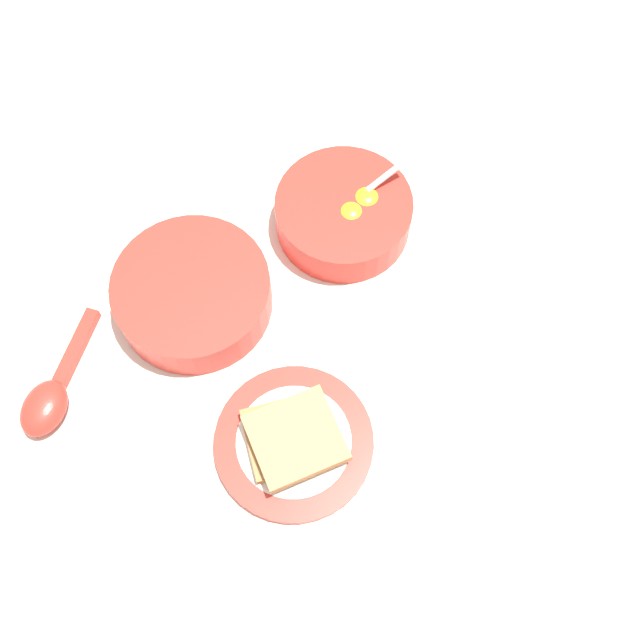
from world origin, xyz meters
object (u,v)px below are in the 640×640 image
object	(u,v)px
egg_bowl	(344,213)
toast_plate	(294,442)
soup_spoon	(50,397)
toast_sandwich	(293,437)
congee_bowl	(193,293)

from	to	relation	value
egg_bowl	toast_plate	bearing A→B (deg)	5.26
soup_spoon	egg_bowl	bearing A→B (deg)	141.95
egg_bowl	soup_spoon	world-z (taller)	egg_bowl
egg_bowl	soup_spoon	distance (m)	0.41
toast_sandwich	toast_plate	bearing A→B (deg)	70.36
toast_sandwich	soup_spoon	bearing A→B (deg)	-83.28
toast_plate	soup_spoon	world-z (taller)	soup_spoon
egg_bowl	soup_spoon	xyz separation A→B (m)	(0.32, -0.25, -0.01)
toast_sandwich	congee_bowl	size ratio (longest dim) A/B	0.73
egg_bowl	congee_bowl	world-z (taller)	egg_bowl
congee_bowl	toast_sandwich	bearing A→B (deg)	51.75
congee_bowl	egg_bowl	bearing A→B (deg)	138.69
congee_bowl	soup_spoon	bearing A→B (deg)	-34.57
egg_bowl	toast_plate	world-z (taller)	egg_bowl
toast_plate	soup_spoon	xyz separation A→B (m)	(0.03, -0.28, 0.01)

